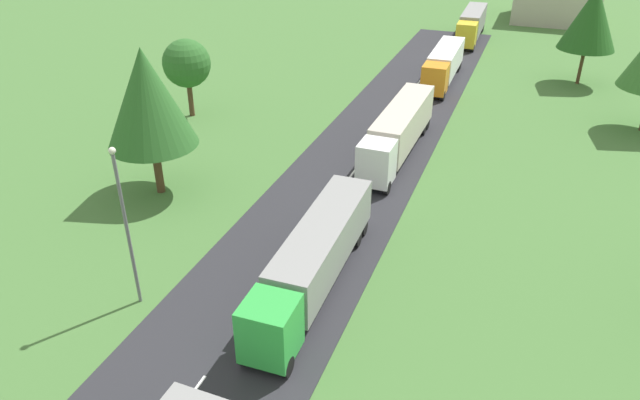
# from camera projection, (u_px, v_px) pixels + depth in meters

# --- Properties ---
(road) EXTENTS (10.00, 140.00, 0.06)m
(road) POSITION_uv_depth(u_px,v_px,m) (202.00, 381.00, 26.93)
(road) COLOR #2B2B30
(road) RESTS_ON ground
(truck_second) EXTENTS (2.73, 14.27, 3.44)m
(truck_second) POSITION_uv_depth(u_px,v_px,m) (315.00, 257.00, 31.94)
(truck_second) COLOR green
(truck_second) RESTS_ON road
(truck_third) EXTENTS (2.67, 14.60, 3.73)m
(truck_third) POSITION_uv_depth(u_px,v_px,m) (399.00, 130.00, 47.08)
(truck_third) COLOR white
(truck_third) RESTS_ON road
(truck_fourth) EXTENTS (2.64, 12.93, 3.48)m
(truck_fourth) POSITION_uv_depth(u_px,v_px,m) (444.00, 64.00, 63.37)
(truck_fourth) COLOR orange
(truck_fourth) RESTS_ON road
(truck_fifth) EXTENTS (2.77, 13.61, 3.72)m
(truck_fifth) POSITION_uv_depth(u_px,v_px,m) (472.00, 24.00, 79.21)
(truck_fifth) COLOR yellow
(truck_fifth) RESTS_ON road
(lamppost_second) EXTENTS (0.36, 0.36, 9.13)m
(lamppost_second) POSITION_uv_depth(u_px,v_px,m) (126.00, 222.00, 29.46)
(lamppost_second) COLOR slate
(lamppost_second) RESTS_ON ground
(tree_maple) EXTENTS (4.37, 4.37, 7.21)m
(tree_maple) POSITION_uv_depth(u_px,v_px,m) (187.00, 64.00, 53.38)
(tree_maple) COLOR #513823
(tree_maple) RESTS_ON ground
(tree_pine) EXTENTS (5.85, 5.85, 10.23)m
(tree_pine) POSITION_uv_depth(u_px,v_px,m) (592.00, 18.00, 60.62)
(tree_pine) COLOR #513823
(tree_pine) RESTS_ON ground
(tree_elm) EXTENTS (6.19, 6.19, 10.52)m
(tree_elm) POSITION_uv_depth(u_px,v_px,m) (147.00, 98.00, 39.27)
(tree_elm) COLOR #513823
(tree_elm) RESTS_ON ground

